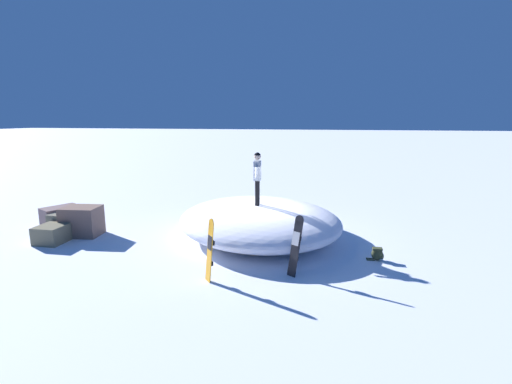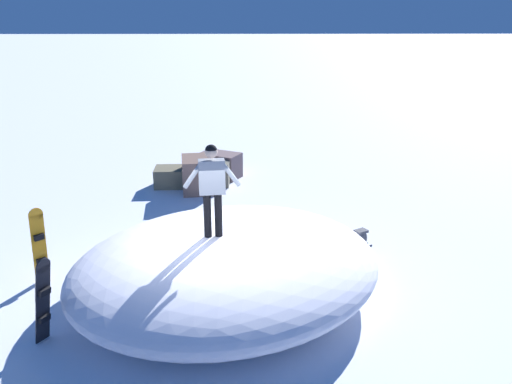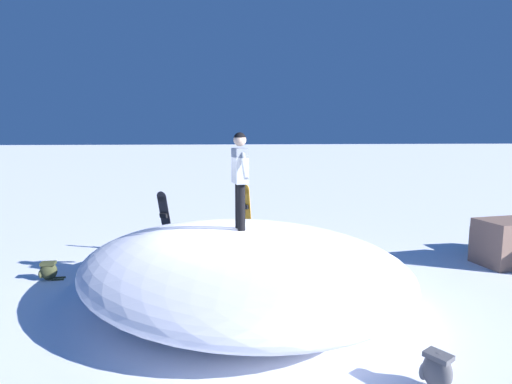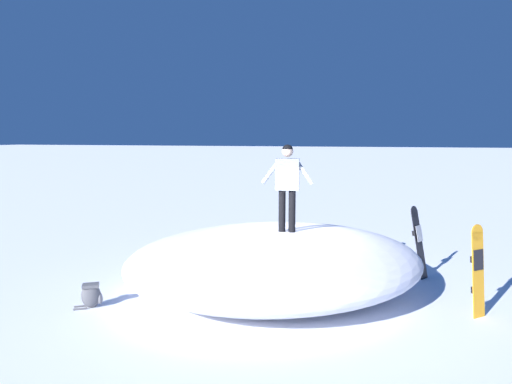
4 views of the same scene
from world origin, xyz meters
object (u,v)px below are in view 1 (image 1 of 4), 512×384
snowboarder_standing (257,174)px  backpack_near (228,208)px  snowboard_secondary_upright (296,245)px  backpack_far (377,254)px  snowboard_primary_upright (210,249)px

snowboarder_standing → backpack_near: size_ratio=3.31×
snowboard_secondary_upright → backpack_far: bearing=-55.9°
snowboard_primary_upright → snowboard_secondary_upright: snowboard_primary_upright is taller
snowboarder_standing → backpack_far: bearing=-106.6°
snowboard_primary_upright → backpack_near: bearing=12.6°
backpack_near → backpack_far: bearing=-127.1°
backpack_far → backpack_near: bearing=52.9°
snowboard_primary_upright → backpack_near: size_ratio=3.06×
snowboard_primary_upright → backpack_near: 6.84m
snowboard_secondary_upright → backpack_near: size_ratio=3.00×
snowboard_secondary_upright → backpack_far: snowboard_secondary_upright is taller
snowboarder_standing → backpack_far: (-1.13, -3.78, -2.05)m
snowboarder_standing → snowboard_primary_upright: size_ratio=1.08×
backpack_far → snowboarder_standing: bearing=73.4°
backpack_near → backpack_far: size_ratio=1.07×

